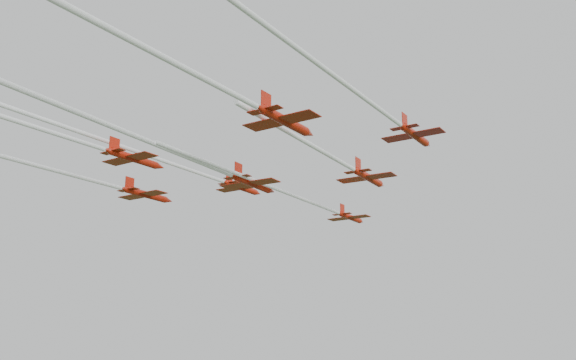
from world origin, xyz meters
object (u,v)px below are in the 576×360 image
(jet_row3_left, at_px, (90,180))
(jet_row3_mid, at_px, (190,158))
(jet_row4_right, at_px, (239,97))
(jet_row3_right, at_px, (351,88))
(jet_row2_left, at_px, (169,163))
(jet_lead, at_px, (310,202))
(jet_row2_right, at_px, (346,165))
(jet_row4_left, at_px, (21,122))

(jet_row3_left, height_order, jet_row3_mid, jet_row3_left)
(jet_row3_mid, distance_m, jet_row4_right, 15.83)
(jet_row3_mid, bearing_deg, jet_row3_right, -7.22)
(jet_row2_left, distance_m, jet_row3_left, 11.88)
(jet_lead, relative_size, jet_row2_right, 1.30)
(jet_row2_left, bearing_deg, jet_row2_right, 33.25)
(jet_lead, distance_m, jet_row3_right, 40.08)
(jet_row3_left, height_order, jet_row4_right, jet_row4_right)
(jet_row2_right, bearing_deg, jet_row4_right, -86.79)
(jet_row2_left, height_order, jet_row4_right, jet_row2_left)
(jet_row2_left, relative_size, jet_row3_right, 0.99)
(jet_row3_left, relative_size, jet_row3_mid, 0.83)
(jet_row4_left, distance_m, jet_row4_right, 25.16)
(jet_lead, height_order, jet_row4_left, jet_row4_left)
(jet_lead, bearing_deg, jet_row2_left, -120.23)
(jet_row3_right, distance_m, jet_row4_left, 37.24)
(jet_lead, bearing_deg, jet_row4_right, -71.25)
(jet_row2_left, distance_m, jet_row4_left, 27.24)
(jet_row2_left, relative_size, jet_row4_left, 1.05)
(jet_row2_left, xyz_separation_m, jet_row3_mid, (9.55, -11.30, -3.50))
(jet_row2_left, bearing_deg, jet_row3_mid, -35.94)
(jet_row4_left, bearing_deg, jet_row3_left, 122.34)
(jet_row4_left, bearing_deg, jet_lead, 80.59)
(jet_lead, bearing_deg, jet_row3_mid, -91.00)
(jet_row3_mid, bearing_deg, jet_row4_right, -32.56)
(jet_lead, relative_size, jet_row3_left, 1.14)
(jet_lead, xyz_separation_m, jet_row3_mid, (-7.11, -29.23, -0.10))
(jet_row3_mid, xyz_separation_m, jet_row3_right, (22.99, -7.42, 3.47))
(jet_row2_right, xyz_separation_m, jet_row4_left, (-28.88, -35.74, -2.14))
(jet_row4_right, bearing_deg, jet_row3_left, 164.86)
(jet_row2_right, relative_size, jet_row3_mid, 0.73)
(jet_row3_left, xyz_separation_m, jet_row4_right, (31.70, -17.82, 1.99))
(jet_row2_right, relative_size, jet_row4_left, 0.71)
(jet_row3_right, bearing_deg, jet_row4_right, -151.12)
(jet_row2_left, xyz_separation_m, jet_row3_right, (32.55, -18.72, -0.03))
(jet_row3_mid, relative_size, jet_row3_right, 0.91)
(jet_row3_mid, distance_m, jet_row4_left, 20.48)
(jet_row2_left, bearing_deg, jet_row3_left, -145.07)
(jet_row3_right, relative_size, jet_row4_left, 1.06)
(jet_row2_right, height_order, jet_row3_mid, jet_row2_right)
(jet_row2_left, relative_size, jet_row4_right, 1.42)
(jet_row4_right, bearing_deg, jet_row2_left, 147.79)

